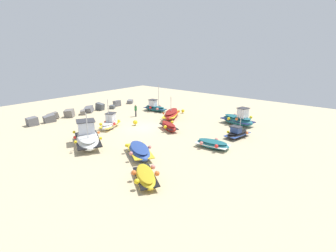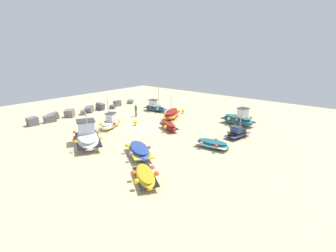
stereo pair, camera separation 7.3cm
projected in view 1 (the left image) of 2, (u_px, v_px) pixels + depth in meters
name	position (u px, v px, depth m)	size (l,w,h in m)	color
ground_plane	(143.00, 127.00, 30.44)	(49.55, 49.55, 0.00)	#C6B289
fishing_boat_0	(169.00, 126.00, 29.31)	(2.33, 3.28, 0.89)	maroon
fishing_boat_1	(87.00, 137.00, 24.81)	(4.34, 5.58, 3.37)	white
fishing_boat_2	(110.00, 123.00, 30.01)	(3.43, 2.41, 3.38)	white
fishing_boat_3	(238.00, 119.00, 31.23)	(2.56, 4.29, 2.17)	#1E6670
fishing_boat_4	(171.00, 114.00, 34.19)	(4.73, 3.44, 2.92)	maroon
fishing_boat_5	(139.00, 151.00, 22.32)	(3.38, 4.19, 0.88)	#2D4C9E
fishing_boat_6	(213.00, 144.00, 24.10)	(1.96, 3.25, 0.75)	#1E6670
fishing_boat_7	(155.00, 107.00, 38.13)	(1.87, 3.62, 3.92)	#1E6670
fishing_boat_8	(145.00, 176.00, 18.03)	(3.01, 3.60, 0.88)	gold
fishing_boat_9	(237.00, 133.00, 26.94)	(3.22, 1.94, 2.73)	black
person_walking	(136.00, 110.00, 34.95)	(0.32, 0.32, 1.61)	#2D2D38
breakwater_rocks	(79.00, 112.00, 36.00)	(17.36, 2.46, 1.29)	slate
mooring_buoy_0	(183.00, 111.00, 36.85)	(0.45, 0.45, 0.56)	#3F3F42
mooring_buoy_1	(135.00, 122.00, 31.08)	(0.52, 0.52, 0.65)	#3F3F42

